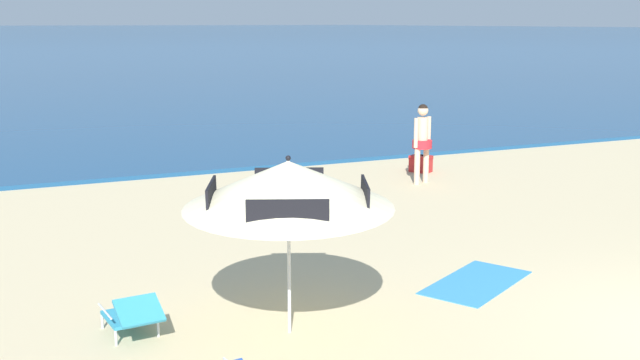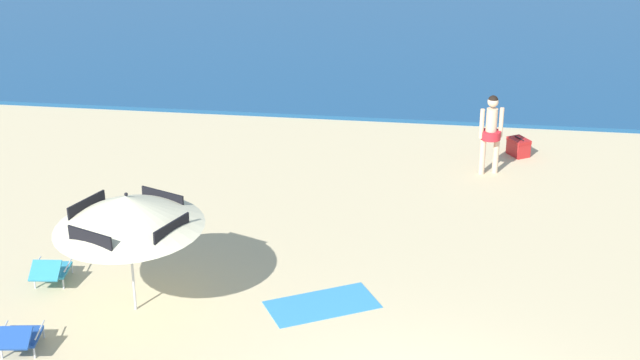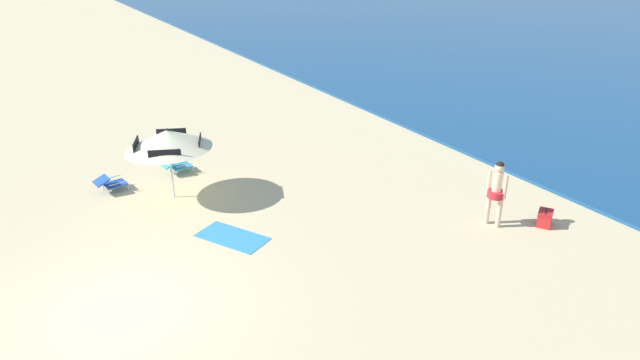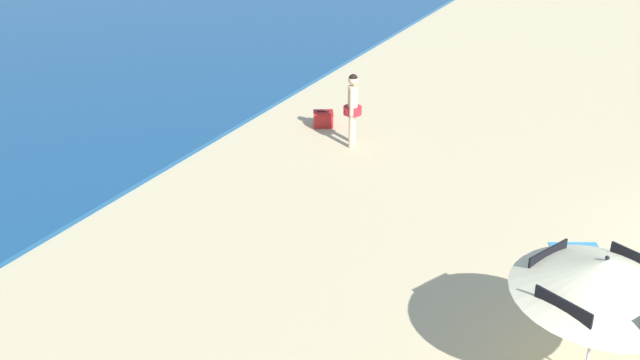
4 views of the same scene
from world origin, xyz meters
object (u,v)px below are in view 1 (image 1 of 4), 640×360
at_px(beach_towel, 476,282).
at_px(beach_umbrella_striped_main, 288,185).
at_px(cooler_box, 421,164).
at_px(person_standing_near_shore, 422,138).
at_px(lounge_chair_under_umbrella, 133,314).

bearing_deg(beach_towel, beach_umbrella_striped_main, -169.71).
relative_size(beach_umbrella_striped_main, beach_towel, 1.83).
bearing_deg(cooler_box, beach_towel, -116.07).
bearing_deg(person_standing_near_shore, lounge_chair_under_umbrella, -141.39).
distance_m(person_standing_near_shore, beach_towel, 6.81).
distance_m(person_standing_near_shore, cooler_box, 1.59).
distance_m(lounge_chair_under_umbrella, cooler_box, 10.95).
bearing_deg(beach_umbrella_striped_main, lounge_chair_under_umbrella, 160.03).
bearing_deg(person_standing_near_shore, beach_towel, -115.06).
distance_m(lounge_chair_under_umbrella, person_standing_near_shore, 9.69).
height_order(beach_umbrella_striped_main, lounge_chair_under_umbrella, beach_umbrella_striped_main).
xyz_separation_m(beach_umbrella_striped_main, lounge_chair_under_umbrella, (-1.69, 0.61, -1.49)).
relative_size(beach_umbrella_striped_main, cooler_box, 5.44).
height_order(beach_umbrella_striped_main, beach_towel, beach_umbrella_striped_main).
xyz_separation_m(person_standing_near_shore, cooler_box, (0.70, 1.17, -0.83)).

